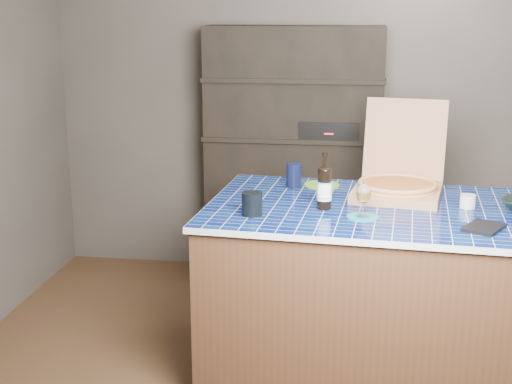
% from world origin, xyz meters
% --- Properties ---
extents(room, '(3.50, 3.50, 3.50)m').
position_xyz_m(room, '(0.00, 0.00, 1.25)').
color(room, '#523223').
rests_on(room, ground).
extents(shelving_unit, '(1.20, 0.41, 1.80)m').
position_xyz_m(shelving_unit, '(0.00, 1.53, 0.90)').
color(shelving_unit, black).
rests_on(shelving_unit, floor).
extents(kitchen_island, '(1.79, 1.21, 0.94)m').
position_xyz_m(kitchen_island, '(0.55, 0.18, 0.47)').
color(kitchen_island, '#422519').
rests_on(kitchen_island, floor).
extents(pizza_box, '(0.53, 0.61, 0.49)m').
position_xyz_m(pizza_box, '(0.66, 0.41, 1.01)').
color(pizza_box, '#A47454').
rests_on(pizza_box, kitchen_island).
extents(mead_bottle, '(0.08, 0.08, 0.28)m').
position_xyz_m(mead_bottle, '(0.28, 0.11, 1.05)').
color(mead_bottle, black).
rests_on(mead_bottle, kitchen_island).
extents(teal_trivet, '(0.15, 0.15, 0.01)m').
position_xyz_m(teal_trivet, '(0.48, -0.03, 0.95)').
color(teal_trivet, teal).
rests_on(teal_trivet, kitchen_island).
extents(wine_glass, '(0.07, 0.07, 0.16)m').
position_xyz_m(wine_glass, '(0.48, -0.03, 1.06)').
color(wine_glass, white).
rests_on(wine_glass, teal_trivet).
extents(tumbler, '(0.10, 0.10, 0.11)m').
position_xyz_m(tumbler, '(-0.06, -0.06, 1.00)').
color(tumbler, black).
rests_on(tumbler, kitchen_island).
extents(dvd_case, '(0.23, 0.25, 0.02)m').
position_xyz_m(dvd_case, '(1.02, -0.13, 0.95)').
color(dvd_case, black).
rests_on(dvd_case, kitchen_island).
extents(white_jar, '(0.08, 0.08, 0.07)m').
position_xyz_m(white_jar, '(1.00, 0.23, 0.98)').
color(white_jar, silver).
rests_on(white_jar, kitchen_island).
extents(navy_cup, '(0.09, 0.09, 0.13)m').
position_xyz_m(navy_cup, '(0.09, 0.53, 1.01)').
color(navy_cup, black).
rests_on(navy_cup, kitchen_island).
extents(green_trivet, '(0.20, 0.20, 0.01)m').
position_xyz_m(green_trivet, '(0.25, 0.58, 0.95)').
color(green_trivet, '#67AA24').
rests_on(green_trivet, kitchen_island).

